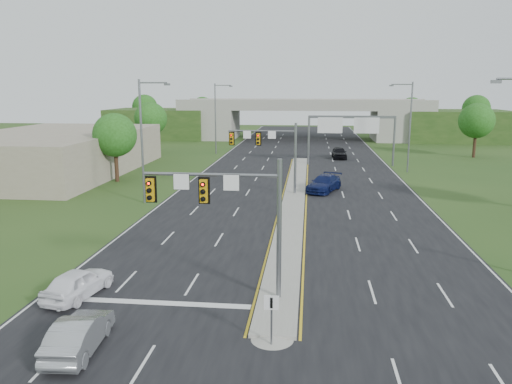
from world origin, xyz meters
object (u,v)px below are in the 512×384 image
at_px(sign_gantry, 350,127).
at_px(overpass, 304,122).
at_px(signal_mast_far, 272,146).
at_px(keep_right_sign, 272,311).
at_px(car_silver, 79,334).
at_px(signal_mast_near, 232,206).
at_px(car_far_b, 324,183).
at_px(car_far_c, 339,153).
at_px(car_white, 78,283).

relative_size(sign_gantry, overpass, 0.14).
bearing_deg(signal_mast_far, keep_right_sign, -85.61).
bearing_deg(signal_mast_far, overpass, 87.65).
bearing_deg(signal_mast_far, car_silver, -99.72).
distance_m(signal_mast_near, sign_gantry, 45.88).
relative_size(keep_right_sign, overpass, 0.03).
height_order(car_far_b, car_far_c, car_far_c).
bearing_deg(signal_mast_near, signal_mast_far, 90.00).
height_order(signal_mast_near, car_far_c, signal_mast_near).
height_order(overpass, car_silver, overpass).
xyz_separation_m(overpass, car_white, (-9.94, -80.69, -2.81)).
xyz_separation_m(keep_right_sign, car_far_c, (5.73, 56.23, -0.65)).
distance_m(signal_mast_near, car_far_b, 27.74).
height_order(car_white, car_far_b, car_far_b).
xyz_separation_m(keep_right_sign, overpass, (0.00, 84.53, 2.04)).
bearing_deg(car_silver, car_white, -68.05).
bearing_deg(overpass, car_white, -97.02).
height_order(signal_mast_far, keep_right_sign, signal_mast_far).
relative_size(sign_gantry, car_far_c, 2.33).
bearing_deg(signal_mast_near, overpass, 88.38).
bearing_deg(car_white, car_far_c, -96.09).
xyz_separation_m(car_far_b, car_far_c, (2.84, 24.80, 0.04)).
height_order(overpass, car_far_b, overpass).
height_order(signal_mast_near, car_white, signal_mast_near).
distance_m(car_far_b, car_far_c, 24.97).
distance_m(sign_gantry, car_silver, 52.76).
bearing_deg(signal_mast_far, car_far_b, 20.97).
bearing_deg(car_far_b, overpass, 114.19).
bearing_deg(car_far_c, car_white, -108.38).
distance_m(car_white, car_far_c, 54.69).
xyz_separation_m(signal_mast_near, car_far_c, (7.99, 51.78, -3.86)).
bearing_deg(car_far_b, keep_right_sign, -74.18).
relative_size(overpass, car_far_b, 14.38).
relative_size(keep_right_sign, car_silver, 0.51).
relative_size(keep_right_sign, car_white, 0.52).
height_order(keep_right_sign, overpass, overpass).
distance_m(overpass, car_far_b, 53.25).
height_order(signal_mast_far, car_white, signal_mast_far).
xyz_separation_m(overpass, car_far_b, (2.89, -53.10, -2.73)).
height_order(signal_mast_far, sign_gantry, signal_mast_far).
bearing_deg(signal_mast_near, sign_gantry, 78.75).
xyz_separation_m(keep_right_sign, car_silver, (-7.51, -1.17, -0.79)).
xyz_separation_m(sign_gantry, car_far_b, (-3.79, -18.02, -4.41)).
xyz_separation_m(keep_right_sign, car_white, (-9.94, 3.83, -0.77)).
relative_size(signal_mast_far, keep_right_sign, 3.18).
height_order(car_white, car_far_c, car_far_c).
bearing_deg(car_white, car_silver, 126.44).
distance_m(keep_right_sign, sign_gantry, 50.04).
height_order(overpass, car_white, overpass).
distance_m(signal_mast_far, car_far_b, 6.76).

